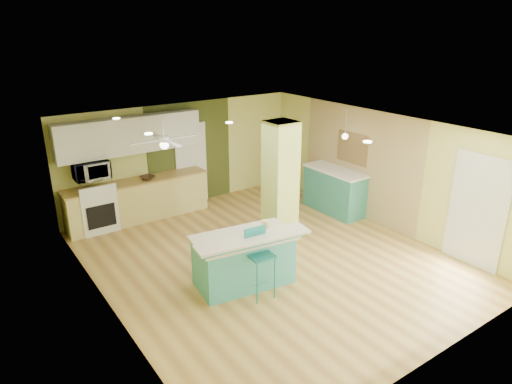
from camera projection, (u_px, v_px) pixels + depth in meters
floor at (268, 258)px, 8.75m from camera, size 6.00×7.00×0.01m
ceiling at (270, 130)px, 7.87m from camera, size 6.00×7.00×0.01m
wall_back at (182, 155)px, 11.00m from camera, size 6.00×0.01×2.50m
wall_front at (438, 281)px, 5.62m from camera, size 6.00×0.01×2.50m
wall_left at (105, 240)px, 6.69m from camera, size 0.01×7.00×2.50m
wall_right at (380, 169)px, 9.93m from camera, size 0.01×7.00×2.50m
wood_panel at (359, 163)px, 10.38m from camera, size 0.02×3.40×2.50m
olive_accent at (190, 154)px, 11.09m from camera, size 2.20×0.02×2.50m
interior_door at (191, 164)px, 11.16m from camera, size 0.82×0.05×2.00m
french_door at (477, 211)px, 8.21m from camera, size 0.04×1.08×2.10m
column at (280, 183)px, 9.04m from camera, size 0.55×0.55×2.50m
kitchen_run at (139, 200)px, 10.33m from camera, size 3.25×0.63×0.94m
stove at (97, 210)px, 9.82m from camera, size 0.76×0.66×1.08m
upper_cabinets at (130, 135)px, 9.91m from camera, size 3.20×0.34×0.80m
microwave at (91, 170)px, 9.52m from camera, size 0.70×0.48×0.39m
ceiling_fan at (164, 140)px, 8.96m from camera, size 1.41×1.41×0.61m
pendant_lamp at (345, 136)px, 10.09m from camera, size 0.14×0.14×0.69m
wall_decor at (352, 148)px, 10.41m from camera, size 0.03×0.90×0.70m
peninsula at (244, 259)px, 7.74m from camera, size 1.96×1.26×1.03m
bar_stool at (258, 251)px, 7.33m from camera, size 0.42×0.42×1.18m
side_counter at (335, 190)px, 10.79m from camera, size 0.68×1.61×1.04m
fruit_bowl at (147, 178)px, 10.23m from camera, size 0.38×0.38×0.08m
canister at (266, 225)px, 7.81m from camera, size 0.13×0.13×0.18m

